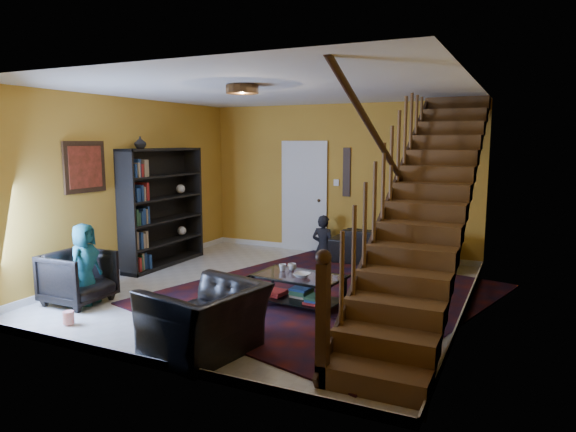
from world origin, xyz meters
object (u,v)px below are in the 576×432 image
object	(u,v)px
bookshelf	(163,209)
sofa	(394,247)
armchair_left	(78,278)
armchair_right	(205,320)
coffee_table	(299,289)

from	to	relation	value
bookshelf	sofa	bearing A→B (deg)	25.43
bookshelf	armchair_left	bearing A→B (deg)	-80.83
armchair_left	armchair_right	bearing A→B (deg)	-105.57
sofa	armchair_left	size ratio (longest dim) A/B	2.79
armchair_left	coffee_table	world-z (taller)	armchair_left
coffee_table	armchair_left	bearing A→B (deg)	-158.06
armchair_left	armchair_right	xyz separation A→B (m)	(2.44, -0.65, 0.00)
sofa	armchair_left	bearing A→B (deg)	50.45
armchair_right	coffee_table	size ratio (longest dim) A/B	0.91
bookshelf	armchair_left	distance (m)	2.31
sofa	coffee_table	size ratio (longest dim) A/B	1.80
armchair_left	sofa	bearing A→B (deg)	-40.18
sofa	coffee_table	world-z (taller)	sofa
armchair_left	armchair_right	world-z (taller)	armchair_right
bookshelf	armchair_right	world-z (taller)	bookshelf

